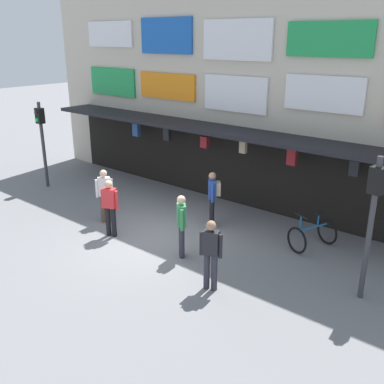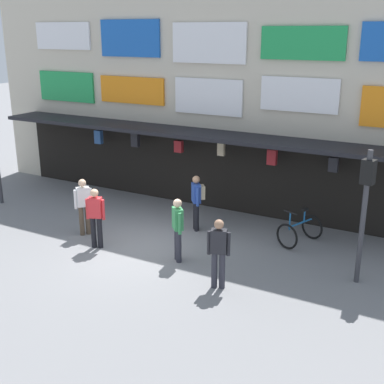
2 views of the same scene
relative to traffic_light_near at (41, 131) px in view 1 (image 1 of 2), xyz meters
name	(u,v)px [view 1 (image 1 of 2)]	position (x,y,z in m)	size (l,w,h in m)	color
ground_plane	(152,240)	(6.41, -0.85, -2.14)	(80.00, 80.00, 0.00)	slate
shopfront	(246,84)	(6.41, 3.72, 1.82)	(18.00, 2.60, 8.00)	beige
traffic_light_near	(41,131)	(0.00, 0.00, 0.00)	(0.28, 0.33, 3.20)	#38383D
traffic_light_far	(374,206)	(11.98, 0.02, 0.00)	(0.32, 0.35, 3.20)	#38383D
bicycle_parked	(312,235)	(10.10, 1.54, -1.75)	(1.09, 1.34, 1.05)	black
pedestrian_in_black	(105,193)	(4.43, -0.82, -1.19)	(0.39, 0.44, 1.68)	brown
pedestrian_in_red	(110,205)	(5.33, -1.38, -1.19)	(0.50, 0.33, 1.68)	black
pedestrian_in_blue	(213,195)	(7.11, 1.06, -1.16)	(0.47, 0.47, 1.68)	black
pedestrian_in_yellow	(211,251)	(9.23, -1.83, -1.19)	(0.51, 0.33, 1.68)	#2D2D38
pedestrian_in_white	(181,223)	(7.69, -1.04, -1.19)	(0.41, 0.41, 1.68)	#2D2D38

